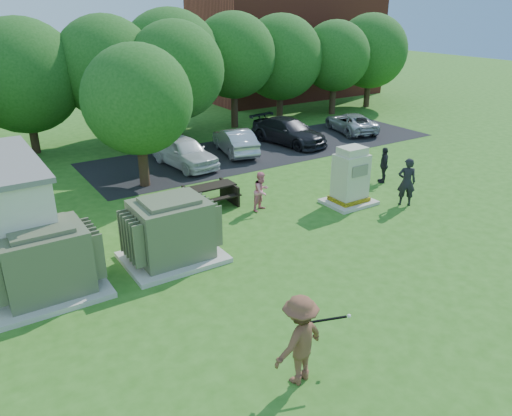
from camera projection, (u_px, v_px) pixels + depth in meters
ground at (335, 298)px, 13.70m from camera, size 120.00×120.00×0.00m
brick_building at (287, 47)px, 42.12m from camera, size 15.00×8.00×8.00m
parking_strip at (269, 148)px, 27.67m from camera, size 20.00×6.00×0.01m
transformer_left at (46, 263)px, 13.55m from camera, size 3.00×2.40×2.07m
transformer_right at (171, 232)px, 15.41m from camera, size 3.00×2.40×2.07m
generator_cabinet at (350, 179)px, 19.75m from camera, size 1.92×1.57×2.34m
picnic_table at (211, 193)px, 19.71m from camera, size 1.99×1.49×0.85m
batter at (300, 340)px, 10.38m from camera, size 1.45×1.01×2.06m
person_by_generator at (407, 182)px, 19.64m from camera, size 0.84×0.81×1.94m
person_at_picnic at (261, 191)px, 19.23m from camera, size 0.91×0.81×1.55m
person_walking_right at (384, 165)px, 22.20m from camera, size 0.88×0.99×1.62m
car_white at (184, 152)px, 24.44m from camera, size 2.19×4.46×1.46m
car_silver_a at (235, 141)px, 26.55m from camera, size 2.25×4.26×1.33m
car_dark at (289, 131)px, 28.34m from camera, size 2.79×5.14×1.42m
car_silver_b at (351, 123)px, 30.92m from camera, size 2.94×4.57×1.17m
batting_equipment at (327, 320)px, 10.56m from camera, size 1.46×0.35×0.36m
tree_row at (139, 68)px, 27.32m from camera, size 41.30×13.30×7.30m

